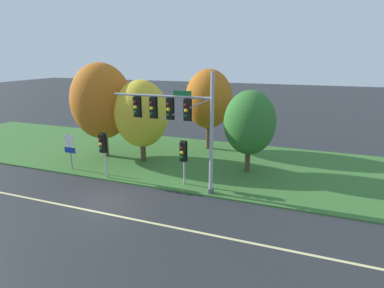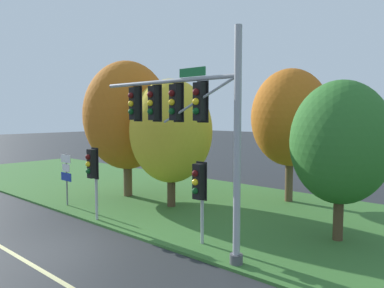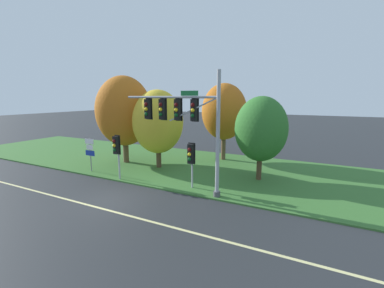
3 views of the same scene
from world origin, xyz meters
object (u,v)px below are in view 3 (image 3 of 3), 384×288
route_sign_post (90,150)px  tree_behind_signpost (224,112)px  traffic_signal_mast (185,118)px  tree_left_of_mast (158,122)px  pedestrian_signal_further_along (191,156)px  tree_nearest_road (124,111)px  tree_mid_verge (261,129)px  pedestrian_signal_near_kerb (117,148)px

route_sign_post → tree_behind_signpost: tree_behind_signpost is taller
traffic_signal_mast → tree_left_of_mast: size_ratio=1.14×
pedestrian_signal_further_along → tree_nearest_road: (-8.13, 3.32, 2.40)m
tree_nearest_road → route_sign_post: bearing=-98.3°
tree_mid_verge → tree_nearest_road: bearing=-178.0°
tree_left_of_mast → tree_mid_verge: 8.04m
traffic_signal_mast → tree_nearest_road: size_ratio=0.95×
pedestrian_signal_further_along → route_sign_post: size_ratio=1.12×
pedestrian_signal_further_along → tree_mid_verge: 5.25m
tree_nearest_road → tree_left_of_mast: 3.60m
pedestrian_signal_further_along → tree_mid_verge: bearing=47.4°
tree_nearest_road → tree_left_of_mast: tree_nearest_road is taller
traffic_signal_mast → tree_mid_verge: (3.54, 4.25, -0.91)m
pedestrian_signal_near_kerb → route_sign_post: bearing=169.1°
route_sign_post → tree_behind_signpost: size_ratio=0.38×
traffic_signal_mast → pedestrian_signal_further_along: (0.13, 0.53, -2.38)m
pedestrian_signal_near_kerb → route_sign_post: (-3.32, 0.64, -0.59)m
tree_nearest_road → tree_left_of_mast: (3.52, -0.09, -0.75)m
tree_nearest_road → tree_behind_signpost: (7.31, 4.81, -0.11)m
pedestrian_signal_further_along → tree_behind_signpost: 8.48m
route_sign_post → tree_nearest_road: tree_nearest_road is taller
pedestrian_signal_near_kerb → route_sign_post: 3.43m
traffic_signal_mast → tree_left_of_mast: traffic_signal_mast is taller
tree_mid_verge → traffic_signal_mast: bearing=-129.8°
pedestrian_signal_near_kerb → tree_mid_verge: (8.73, 4.48, 1.27)m
route_sign_post → tree_left_of_mast: bearing=39.8°
tree_left_of_mast → tree_mid_verge: tree_left_of_mast is taller
tree_left_of_mast → tree_mid_verge: size_ratio=1.09×
traffic_signal_mast → pedestrian_signal_further_along: 2.44m
tree_behind_signpost → pedestrian_signal_near_kerb: bearing=-116.8°
tree_nearest_road → tree_behind_signpost: tree_nearest_road is taller
pedestrian_signal_further_along → tree_left_of_mast: tree_left_of_mast is taller
pedestrian_signal_near_kerb → route_sign_post: pedestrian_signal_near_kerb is taller
tree_nearest_road → tree_behind_signpost: size_ratio=1.08×
tree_left_of_mast → tree_behind_signpost: 6.22m
tree_mid_verge → pedestrian_signal_further_along: bearing=-132.6°
traffic_signal_mast → route_sign_post: 8.95m
tree_behind_signpost → tree_mid_verge: (4.23, -4.41, -0.83)m
traffic_signal_mast → tree_nearest_road: bearing=154.3°
tree_left_of_mast → tree_behind_signpost: tree_behind_signpost is taller
traffic_signal_mast → route_sign_post: traffic_signal_mast is taller
pedestrian_signal_near_kerb → tree_left_of_mast: size_ratio=0.50×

